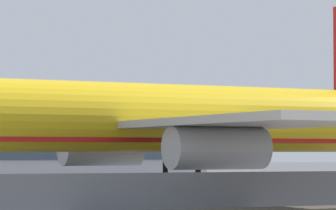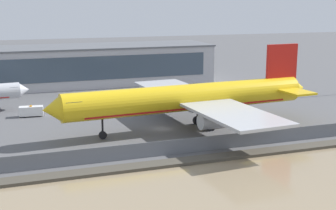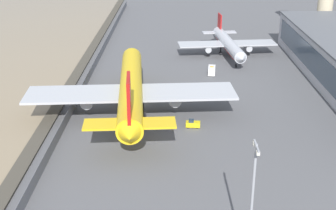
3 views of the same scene
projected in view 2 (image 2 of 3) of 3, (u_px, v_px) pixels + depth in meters
ground_plane at (162, 129)px, 94.57m from camera, size 500.00×500.00×0.00m
shoreline_seawall at (202, 159)px, 75.63m from camera, size 320.00×3.00×0.50m
perimeter_fence at (192, 145)px, 79.55m from camera, size 280.00×0.10×2.58m
cargo_jet_yellow at (192, 98)px, 93.51m from camera, size 57.24×49.29×16.47m
baggage_tug at (200, 107)px, 110.47m from camera, size 1.86×3.32×1.80m
ops_van at (32, 111)px, 104.79m from camera, size 5.40×2.66×2.48m
terminal_building at (58, 66)px, 142.09m from camera, size 95.77×21.13×11.99m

